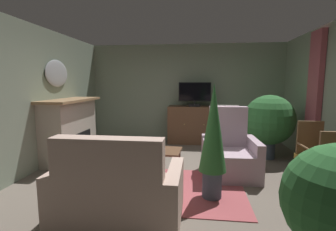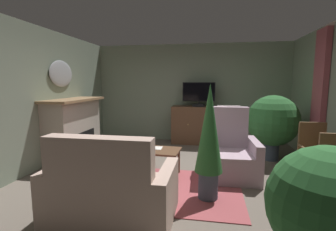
{
  "view_description": "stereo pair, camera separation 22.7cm",
  "coord_description": "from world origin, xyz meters",
  "px_view_note": "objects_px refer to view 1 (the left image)",
  "views": [
    {
      "loc": [
        0.33,
        -3.97,
        1.62
      ],
      "look_at": [
        -0.2,
        0.42,
        1.02
      ],
      "focal_mm": 26.1,
      "sensor_mm": 36.0,
      "label": 1
    },
    {
      "loc": [
        0.55,
        -3.94,
        1.62
      ],
      "look_at": [
        -0.2,
        0.42,
        1.02
      ],
      "focal_mm": 26.1,
      "sensor_mm": 36.0,
      "label": 2
    }
  ],
  "objects_px": {
    "coffee_table": "(148,152)",
    "tv_remote": "(137,150)",
    "television": "(195,94)",
    "armchair_by_fireplace": "(229,155)",
    "potted_plant_on_hearth_side": "(213,136)",
    "cat": "(133,152)",
    "sofa_floral": "(118,193)",
    "fireplace": "(71,130)",
    "potted_plant_leafy_by_curtain": "(269,121)",
    "side_chair_nearest_door": "(313,154)",
    "wall_mirror_oval": "(57,73)",
    "folded_newspaper": "(154,148)",
    "tv_cabinet": "(194,126)"
  },
  "relations": [
    {
      "from": "coffee_table",
      "to": "tv_remote",
      "type": "xyz_separation_m",
      "value": [
        -0.17,
        -0.13,
        0.06
      ]
    },
    {
      "from": "television",
      "to": "armchair_by_fireplace",
      "type": "bearing_deg",
      "value": -73.65
    },
    {
      "from": "potted_plant_on_hearth_side",
      "to": "cat",
      "type": "bearing_deg",
      "value": 132.26
    },
    {
      "from": "potted_plant_on_hearth_side",
      "to": "coffee_table",
      "type": "bearing_deg",
      "value": 146.3
    },
    {
      "from": "sofa_floral",
      "to": "potted_plant_on_hearth_side",
      "type": "distance_m",
      "value": 1.45
    },
    {
      "from": "armchair_by_fireplace",
      "to": "fireplace",
      "type": "bearing_deg",
      "value": 170.0
    },
    {
      "from": "potted_plant_leafy_by_curtain",
      "to": "sofa_floral",
      "type": "bearing_deg",
      "value": -131.35
    },
    {
      "from": "tv_remote",
      "to": "side_chair_nearest_door",
      "type": "bearing_deg",
      "value": 49.02
    },
    {
      "from": "sofa_floral",
      "to": "potted_plant_leafy_by_curtain",
      "type": "xyz_separation_m",
      "value": [
        2.42,
        2.74,
        0.48
      ]
    },
    {
      "from": "television",
      "to": "coffee_table",
      "type": "relative_size",
      "value": 0.72
    },
    {
      "from": "wall_mirror_oval",
      "to": "side_chair_nearest_door",
      "type": "distance_m",
      "value": 4.95
    },
    {
      "from": "potted_plant_on_hearth_side",
      "to": "folded_newspaper",
      "type": "bearing_deg",
      "value": 140.91
    },
    {
      "from": "armchair_by_fireplace",
      "to": "cat",
      "type": "xyz_separation_m",
      "value": [
        -1.97,
        0.87,
        -0.28
      ]
    },
    {
      "from": "coffee_table",
      "to": "sofa_floral",
      "type": "height_order",
      "value": "sofa_floral"
    },
    {
      "from": "television",
      "to": "side_chair_nearest_door",
      "type": "bearing_deg",
      "value": -54.13
    },
    {
      "from": "television",
      "to": "coffee_table",
      "type": "bearing_deg",
      "value": -107.6
    },
    {
      "from": "television",
      "to": "tv_remote",
      "type": "bearing_deg",
      "value": -110.22
    },
    {
      "from": "wall_mirror_oval",
      "to": "fireplace",
      "type": "bearing_deg",
      "value": -0.0
    },
    {
      "from": "tv_cabinet",
      "to": "potted_plant_leafy_by_curtain",
      "type": "relative_size",
      "value": 1.02
    },
    {
      "from": "folded_newspaper",
      "to": "cat",
      "type": "bearing_deg",
      "value": 121.66
    },
    {
      "from": "fireplace",
      "to": "tv_cabinet",
      "type": "relative_size",
      "value": 1.21
    },
    {
      "from": "fireplace",
      "to": "sofa_floral",
      "type": "distance_m",
      "value": 2.84
    },
    {
      "from": "television",
      "to": "potted_plant_leafy_by_curtain",
      "type": "relative_size",
      "value": 0.61
    },
    {
      "from": "coffee_table",
      "to": "potted_plant_on_hearth_side",
      "type": "bearing_deg",
      "value": -33.7
    },
    {
      "from": "sofa_floral",
      "to": "potted_plant_on_hearth_side",
      "type": "xyz_separation_m",
      "value": [
        1.12,
        0.74,
        0.55
      ]
    },
    {
      "from": "potted_plant_on_hearth_side",
      "to": "potted_plant_leafy_by_curtain",
      "type": "bearing_deg",
      "value": 57.16
    },
    {
      "from": "coffee_table",
      "to": "armchair_by_fireplace",
      "type": "relative_size",
      "value": 0.96
    },
    {
      "from": "wall_mirror_oval",
      "to": "folded_newspaper",
      "type": "distance_m",
      "value": 2.63
    },
    {
      "from": "potted_plant_leafy_by_curtain",
      "to": "potted_plant_on_hearth_side",
      "type": "bearing_deg",
      "value": -122.84
    },
    {
      "from": "wall_mirror_oval",
      "to": "armchair_by_fireplace",
      "type": "height_order",
      "value": "wall_mirror_oval"
    },
    {
      "from": "television",
      "to": "potted_plant_leafy_by_curtain",
      "type": "height_order",
      "value": "television"
    },
    {
      "from": "potted_plant_on_hearth_side",
      "to": "tv_remote",
      "type": "bearing_deg",
      "value": 154.89
    },
    {
      "from": "cat",
      "to": "fireplace",
      "type": "bearing_deg",
      "value": -166.38
    },
    {
      "from": "folded_newspaper",
      "to": "sofa_floral",
      "type": "distance_m",
      "value": 1.54
    },
    {
      "from": "side_chair_nearest_door",
      "to": "armchair_by_fireplace",
      "type": "bearing_deg",
      "value": 163.13
    },
    {
      "from": "tv_remote",
      "to": "armchair_by_fireplace",
      "type": "relative_size",
      "value": 0.14
    },
    {
      "from": "potted_plant_leafy_by_curtain",
      "to": "cat",
      "type": "height_order",
      "value": "potted_plant_leafy_by_curtain"
    },
    {
      "from": "television",
      "to": "wall_mirror_oval",
      "type": "bearing_deg",
      "value": -150.01
    },
    {
      "from": "wall_mirror_oval",
      "to": "tv_cabinet",
      "type": "relative_size",
      "value": 0.58
    },
    {
      "from": "coffee_table",
      "to": "side_chair_nearest_door",
      "type": "distance_m",
      "value": 2.63
    },
    {
      "from": "armchair_by_fireplace",
      "to": "cat",
      "type": "relative_size",
      "value": 1.87
    },
    {
      "from": "television",
      "to": "armchair_by_fireplace",
      "type": "distance_m",
      "value": 2.49
    },
    {
      "from": "fireplace",
      "to": "cat",
      "type": "height_order",
      "value": "fireplace"
    },
    {
      "from": "wall_mirror_oval",
      "to": "cat",
      "type": "bearing_deg",
      "value": 11.46
    },
    {
      "from": "fireplace",
      "to": "cat",
      "type": "distance_m",
      "value": 1.4
    },
    {
      "from": "television",
      "to": "cat",
      "type": "distance_m",
      "value": 2.25
    },
    {
      "from": "television",
      "to": "armchair_by_fireplace",
      "type": "height_order",
      "value": "television"
    },
    {
      "from": "armchair_by_fireplace",
      "to": "potted_plant_on_hearth_side",
      "type": "relative_size",
      "value": 0.75
    },
    {
      "from": "fireplace",
      "to": "wall_mirror_oval",
      "type": "distance_m",
      "value": 1.22
    },
    {
      "from": "fireplace",
      "to": "tv_remote",
      "type": "height_order",
      "value": "fireplace"
    }
  ]
}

